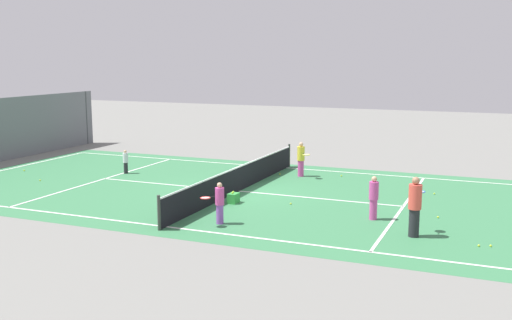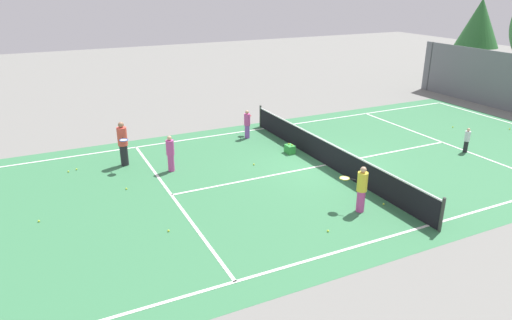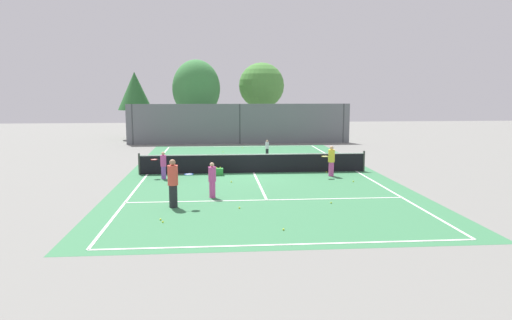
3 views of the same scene
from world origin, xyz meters
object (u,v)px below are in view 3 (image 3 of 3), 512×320
(ball_crate, at_px, (219,172))
(tennis_ball_3, at_px, (283,229))
(player_0, at_px, (267,148))
(player_1, at_px, (173,183))
(tennis_ball_5, at_px, (326,172))
(tennis_ball_6, at_px, (163,222))
(player_4, at_px, (163,165))
(tennis_ball_7, at_px, (242,148))
(tennis_ball_4, at_px, (223,152))
(tennis_ball_9, at_px, (353,181))
(player_2, at_px, (212,180))
(tennis_ball_8, at_px, (239,208))
(player_3, at_px, (331,161))
(tennis_ball_0, at_px, (231,182))
(tennis_ball_2, at_px, (331,203))
(tennis_ball_1, at_px, (161,219))

(ball_crate, distance_m, tennis_ball_3, 10.17)
(player_0, height_order, player_1, player_1)
(tennis_ball_3, xyz_separation_m, tennis_ball_5, (3.73, 10.29, 0.00))
(ball_crate, relative_size, tennis_ball_6, 7.02)
(player_4, height_order, ball_crate, player_4)
(tennis_ball_7, bearing_deg, tennis_ball_4, -123.02)
(tennis_ball_9, bearing_deg, ball_crate, 159.62)
(player_2, relative_size, tennis_ball_8, 21.80)
(player_1, xyz_separation_m, tennis_ball_3, (3.64, -3.34, -0.89))
(player_3, relative_size, tennis_ball_6, 23.27)
(tennis_ball_0, xyz_separation_m, tennis_ball_2, (3.67, -4.57, 0.00))
(player_0, xyz_separation_m, ball_crate, (-3.23, -6.88, -0.37))
(player_1, xyz_separation_m, tennis_ball_1, (-0.29, -1.83, -0.89))
(tennis_ball_4, distance_m, tennis_ball_7, 2.73)
(player_1, bearing_deg, tennis_ball_0, 63.68)
(player_3, distance_m, tennis_ball_9, 1.95)
(tennis_ball_5, height_order, tennis_ball_8, same)
(player_1, relative_size, tennis_ball_2, 27.25)
(player_1, bearing_deg, tennis_ball_9, 28.10)
(tennis_ball_3, distance_m, tennis_ball_9, 8.81)
(ball_crate, bearing_deg, tennis_ball_0, -73.72)
(player_1, distance_m, tennis_ball_4, 16.10)
(player_1, xyz_separation_m, tennis_ball_2, (5.97, 0.07, -0.89))
(tennis_ball_1, relative_size, tennis_ball_8, 1.00)
(player_2, distance_m, tennis_ball_2, 4.81)
(player_1, distance_m, tennis_ball_0, 5.26)
(tennis_ball_0, relative_size, tennis_ball_2, 1.00)
(player_2, height_order, tennis_ball_5, player_2)
(player_4, distance_m, tennis_ball_2, 9.09)
(ball_crate, bearing_deg, tennis_ball_2, -57.10)
(player_0, relative_size, tennis_ball_1, 16.39)
(tennis_ball_7, bearing_deg, tennis_ball_2, -82.56)
(player_1, height_order, tennis_ball_8, player_1)
(tennis_ball_0, distance_m, tennis_ball_5, 5.58)
(tennis_ball_6, bearing_deg, player_4, 95.72)
(ball_crate, relative_size, tennis_ball_0, 7.02)
(tennis_ball_3, height_order, tennis_ball_9, same)
(player_4, xyz_separation_m, tennis_ball_5, (8.36, 1.07, -0.66))
(player_3, bearing_deg, tennis_ball_7, 107.10)
(player_1, distance_m, tennis_ball_3, 5.02)
(player_0, height_order, ball_crate, player_0)
(player_4, relative_size, tennis_ball_2, 20.31)
(player_0, bearing_deg, player_2, -106.31)
(tennis_ball_2, distance_m, tennis_ball_3, 4.13)
(player_1, relative_size, tennis_ball_3, 27.25)
(player_0, height_order, tennis_ball_0, player_0)
(player_0, relative_size, tennis_ball_0, 16.39)
(player_4, xyz_separation_m, tennis_ball_3, (4.62, -9.23, -0.66))
(player_1, xyz_separation_m, player_4, (-0.99, 5.89, -0.23))
(tennis_ball_0, relative_size, tennis_ball_8, 1.00)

